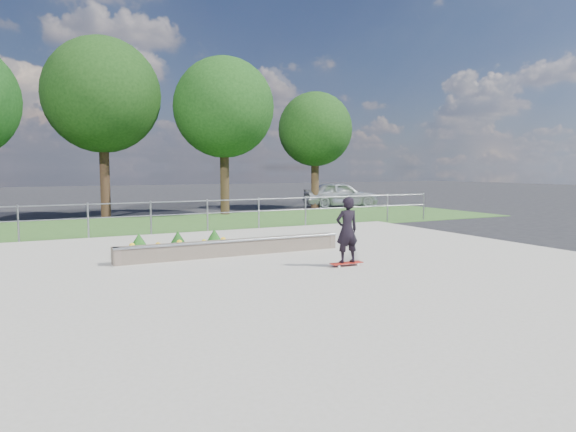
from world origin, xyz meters
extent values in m
plane|color=black|center=(0.00, 0.00, 0.00)|extent=(120.00, 120.00, 0.00)
cube|color=#2D5321|center=(0.00, 11.00, 0.01)|extent=(30.00, 8.00, 0.02)
cube|color=gray|center=(0.00, 0.00, 0.03)|extent=(15.00, 15.00, 0.06)
cylinder|color=gray|center=(-6.00, 7.50, 0.60)|extent=(0.06, 0.06, 1.20)
cylinder|color=#9A9EA2|center=(-4.00, 7.50, 0.60)|extent=(0.06, 0.06, 1.20)
cylinder|color=gray|center=(-2.00, 7.50, 0.60)|extent=(0.06, 0.06, 1.20)
cylinder|color=gray|center=(0.00, 7.50, 0.60)|extent=(0.06, 0.06, 1.20)
cylinder|color=#92949A|center=(2.00, 7.50, 0.60)|extent=(0.06, 0.06, 1.20)
cylinder|color=gray|center=(4.00, 7.50, 0.60)|extent=(0.06, 0.06, 1.20)
cylinder|color=gray|center=(6.00, 7.50, 0.60)|extent=(0.06, 0.06, 1.20)
cylinder|color=gray|center=(8.00, 7.50, 0.60)|extent=(0.06, 0.06, 1.20)
cylinder|color=gray|center=(10.00, 7.50, 0.60)|extent=(0.06, 0.06, 1.20)
cylinder|color=gray|center=(0.00, 7.50, 1.15)|extent=(20.00, 0.04, 0.04)
cylinder|color=gray|center=(0.00, 7.50, 0.70)|extent=(20.00, 0.04, 0.04)
cylinder|color=black|center=(-2.50, 15.00, 1.69)|extent=(0.44, 0.44, 3.38)
sphere|color=black|center=(-2.50, 15.00, 5.62)|extent=(5.25, 5.25, 5.25)
cylinder|color=black|center=(3.00, 14.00, 1.57)|extent=(0.44, 0.44, 3.15)
sphere|color=black|center=(3.00, 14.00, 5.25)|extent=(4.90, 4.90, 4.90)
cylinder|color=#332214|center=(9.00, 15.50, 1.35)|extent=(0.44, 0.44, 2.70)
sphere|color=black|center=(9.00, 15.50, 4.50)|extent=(4.20, 4.20, 4.20)
cube|color=brown|center=(-0.99, 2.30, 0.26)|extent=(6.00, 0.40, 0.40)
cylinder|color=#92959A|center=(-0.99, 2.10, 0.46)|extent=(6.00, 0.06, 0.06)
cube|color=brown|center=(-3.89, 2.30, 0.26)|extent=(0.15, 0.42, 0.40)
cube|color=brown|center=(1.91, 2.30, 0.26)|extent=(0.15, 0.42, 0.40)
cube|color=black|center=(-2.22, 2.88, 0.18)|extent=(3.00, 1.20, 0.25)
sphere|color=yellow|center=(-3.42, 2.98, 0.39)|extent=(0.14, 0.14, 0.14)
sphere|color=yellow|center=(-2.82, 2.78, 0.39)|extent=(0.14, 0.14, 0.14)
sphere|color=yellow|center=(-2.22, 2.98, 0.39)|extent=(0.14, 0.14, 0.14)
sphere|color=yellow|center=(-1.62, 2.78, 0.39)|extent=(0.14, 0.14, 0.14)
sphere|color=yellow|center=(-1.02, 2.98, 0.39)|extent=(0.14, 0.14, 0.14)
cone|color=#174D16|center=(-3.22, 3.13, 0.49)|extent=(0.44, 0.44, 0.36)
cone|color=#124112|center=(-2.22, 3.13, 0.49)|extent=(0.44, 0.44, 0.36)
cone|color=#174B15|center=(-1.22, 3.13, 0.49)|extent=(0.44, 0.44, 0.36)
cylinder|color=silver|center=(0.56, -0.36, 0.09)|extent=(0.05, 0.03, 0.05)
cylinder|color=silver|center=(0.56, -0.18, 0.09)|extent=(0.05, 0.03, 0.05)
cylinder|color=silver|center=(1.08, -0.36, 0.09)|extent=(0.05, 0.03, 0.05)
cylinder|color=silver|center=(1.08, -0.18, 0.09)|extent=(0.05, 0.03, 0.05)
cylinder|color=gray|center=(0.56, -0.27, 0.11)|extent=(0.02, 0.18, 0.02)
cylinder|color=#9C9DA2|center=(1.08, -0.27, 0.11)|extent=(0.02, 0.18, 0.02)
cube|color=#9F1D13|center=(0.82, -0.27, 0.13)|extent=(0.80, 0.21, 0.02)
imported|color=black|center=(0.82, -0.27, 0.90)|extent=(0.57, 0.40, 1.52)
imported|color=#A1A6AB|center=(10.80, 15.59, 0.75)|extent=(4.70, 2.90, 1.49)
camera|label=1|loc=(-5.65, -10.09, 2.33)|focal=32.00mm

